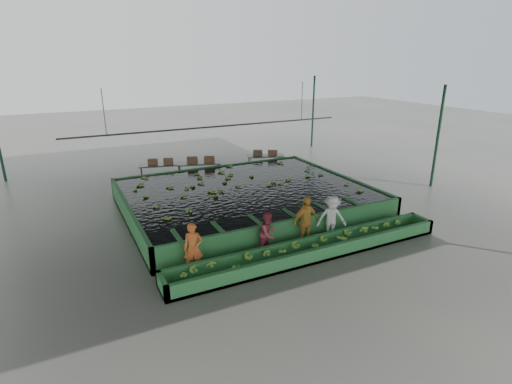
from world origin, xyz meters
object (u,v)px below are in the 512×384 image
packing_table_mid (199,172)px  box_stack_right (265,155)px  sorting_trough (312,250)px  worker_a (193,248)px  packing_table_right (266,163)px  box_stack_mid (201,163)px  box_stack_left (161,164)px  worker_c (305,221)px  worker_d (332,218)px  packing_table_left (160,173)px  flotation_tank (246,197)px  worker_b (268,233)px

packing_table_mid → box_stack_right: size_ratio=1.62×
sorting_trough → box_stack_right: (3.45, 9.82, 0.69)m
worker_a → packing_table_right: (7.26, 9.05, -0.33)m
box_stack_mid → box_stack_left: bearing=157.7°
packing_table_right → box_stack_mid: bearing=-177.3°
box_stack_right → sorting_trough: bearing=-109.4°
worker_c → worker_d: worker_c is taller
worker_d → packing_table_left: bearing=134.0°
flotation_tank → packing_table_left: packing_table_left is taller
flotation_tank → worker_a: bearing=-131.2°
worker_c → box_stack_left: size_ratio=1.41×
sorting_trough → packing_table_right: packing_table_right is taller
sorting_trough → worker_d: bearing=31.0°
sorting_trough → packing_table_right: 10.45m
flotation_tank → worker_a: 5.72m
box_stack_mid → flotation_tank: bearing=-84.7°
worker_c → worker_d: size_ratio=1.09×
worker_b → packing_table_mid: size_ratio=0.68×
worker_a → worker_d: bearing=16.4°
worker_a → packing_table_mid: size_ratio=0.72×
packing_table_mid → packing_table_right: bearing=1.4°
box_stack_left → box_stack_right: (5.79, -0.63, -0.03)m
packing_table_right → box_stack_left: 5.89m
packing_table_right → packing_table_left: bearing=173.9°
sorting_trough → packing_table_mid: (-0.50, 9.75, 0.25)m
worker_d → packing_table_right: worker_d is taller
packing_table_left → packing_table_mid: size_ratio=0.96×
sorting_trough → worker_b: worker_b is taller
sorting_trough → worker_b: (-1.21, 0.80, 0.50)m
packing_table_mid → worker_a: bearing=-110.0°
worker_c → sorting_trough: bearing=-113.9°
packing_table_left → worker_c: bearing=-74.9°
box_stack_mid → box_stack_right: size_ratio=1.05×
packing_table_right → worker_c: bearing=-109.8°
packing_table_left → box_stack_mid: (1.96, -0.82, 0.52)m
worker_b → box_stack_mid: worker_b is taller
worker_d → box_stack_right: 9.26m
sorting_trough → worker_c: 1.06m
worker_d → worker_c: bearing=-157.0°
packing_table_left → box_stack_left: box_stack_left is taller
flotation_tank → sorting_trough: flotation_tank is taller
sorting_trough → packing_table_mid: 9.77m
box_stack_left → box_stack_mid: size_ratio=0.90×
worker_c → box_stack_left: bearing=97.2°
worker_b → box_stack_left: 9.72m
packing_table_right → box_stack_right: size_ratio=1.52×
box_stack_left → box_stack_mid: bearing=-22.3°
box_stack_left → box_stack_right: size_ratio=0.94×
sorting_trough → flotation_tank: bearing=90.0°
packing_table_left → box_stack_mid: 2.19m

